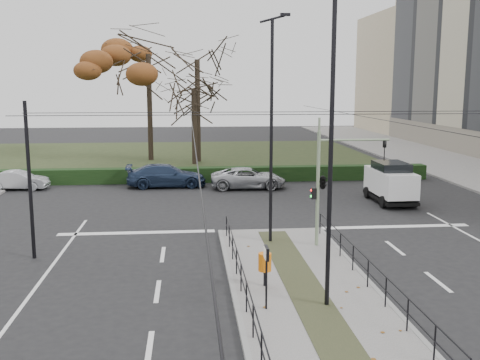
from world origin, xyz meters
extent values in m
plane|color=black|center=(0.00, 0.00, 0.00)|extent=(140.00, 140.00, 0.00)
cube|color=#605E5C|center=(0.00, -2.50, 0.07)|extent=(4.40, 15.00, 0.14)
cube|color=#605E5C|center=(18.00, 22.00, 0.07)|extent=(8.00, 90.00, 0.14)
cube|color=#243018|center=(-6.00, 32.00, 0.05)|extent=(38.00, 26.00, 0.10)
cube|color=black|center=(-6.00, 18.60, 0.50)|extent=(38.00, 1.00, 1.00)
cylinder|color=black|center=(-2.05, 4.00, 0.59)|extent=(0.04, 0.04, 0.90)
cylinder|color=black|center=(2.05, 4.00, 0.59)|extent=(0.04, 0.04, 0.90)
cylinder|color=black|center=(-2.05, -2.60, 1.04)|extent=(0.04, 13.20, 0.04)
cylinder|color=black|center=(2.05, -2.60, 1.04)|extent=(0.04, 13.20, 0.04)
cylinder|color=black|center=(-9.60, 2.00, 3.00)|extent=(0.14, 0.14, 6.00)
cylinder|color=black|center=(0.00, 1.00, 5.50)|extent=(20.00, 0.02, 0.02)
cylinder|color=black|center=(0.00, 3.00, 5.50)|extent=(20.00, 0.02, 0.02)
cylinder|color=black|center=(-3.50, -2.00, 5.30)|extent=(0.02, 34.00, 0.02)
cylinder|color=black|center=(3.50, -2.00, 5.30)|extent=(0.02, 34.00, 0.02)
cylinder|color=gray|center=(1.50, 2.27, 2.46)|extent=(0.14, 0.14, 4.63)
cylinder|color=gray|center=(2.93, 2.27, 4.42)|extent=(2.85, 0.09, 0.09)
imported|color=black|center=(4.17, 2.27, 3.97)|extent=(0.14, 0.17, 0.80)
imported|color=black|center=(1.70, 2.27, 2.81)|extent=(0.45, 1.78, 0.71)
cube|color=black|center=(1.34, 2.27, 2.28)|extent=(0.20, 0.14, 0.45)
sphere|color=#FF0C0C|center=(1.25, 2.27, 2.41)|extent=(0.10, 0.10, 0.10)
sphere|color=#0CE533|center=(1.25, 2.27, 2.17)|extent=(0.10, 0.10, 0.10)
cylinder|color=black|center=(-1.24, -2.18, 0.41)|extent=(0.09, 0.09, 0.53)
cylinder|color=#D5660C|center=(-1.24, -2.18, 0.94)|extent=(0.43, 0.43, 0.58)
cylinder|color=black|center=(-1.45, -4.07, 1.03)|extent=(0.06, 0.06, 1.77)
cube|color=black|center=(-1.45, -4.07, 1.82)|extent=(0.09, 0.49, 0.37)
cube|color=silver|center=(-1.51, -4.07, 1.82)|extent=(0.02, 0.43, 0.31)
cylinder|color=black|center=(0.37, -3.95, 4.59)|extent=(0.13, 0.13, 8.89)
cylinder|color=black|center=(-0.29, 2.99, 4.63)|extent=(0.13, 0.13, 8.97)
cube|color=black|center=(0.21, 2.99, 9.28)|extent=(0.39, 0.16, 0.11)
imported|color=#9FA1A6|center=(-14.39, 16.77, 0.60)|extent=(3.73, 1.46, 1.21)
imported|color=#1F2E4A|center=(-5.09, 16.89, 0.74)|extent=(5.18, 2.22, 1.49)
imported|color=#9FA1A6|center=(0.17, 15.88, 0.67)|extent=(4.86, 2.33, 1.34)
cube|color=white|center=(7.67, 10.76, 1.18)|extent=(1.75, 4.16, 1.35)
cube|color=black|center=(7.67, 10.76, 1.99)|extent=(1.61, 2.29, 0.63)
cube|color=black|center=(7.67, 10.76, 0.30)|extent=(1.79, 4.24, 0.18)
cylinder|color=black|center=(8.55, 9.39, 0.33)|extent=(0.22, 0.66, 0.66)
cylinder|color=black|center=(6.80, 9.39, 0.33)|extent=(0.22, 0.66, 0.66)
cylinder|color=black|center=(8.55, 12.13, 0.33)|extent=(0.22, 0.66, 0.66)
cylinder|color=black|center=(6.80, 12.14, 0.33)|extent=(0.22, 0.66, 0.66)
cylinder|color=black|center=(-6.89, 29.82, 4.64)|extent=(0.44, 0.44, 9.07)
ellipsoid|color=#5F3015|center=(-6.89, 29.82, 9.17)|extent=(9.29, 9.29, 5.70)
cylinder|color=black|center=(-2.78, 28.42, 4.38)|extent=(0.44, 0.44, 8.56)
cylinder|color=black|center=(-3.10, 26.88, 3.19)|extent=(0.44, 0.44, 6.18)
camera|label=1|loc=(-3.65, -19.40, 6.58)|focal=42.00mm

